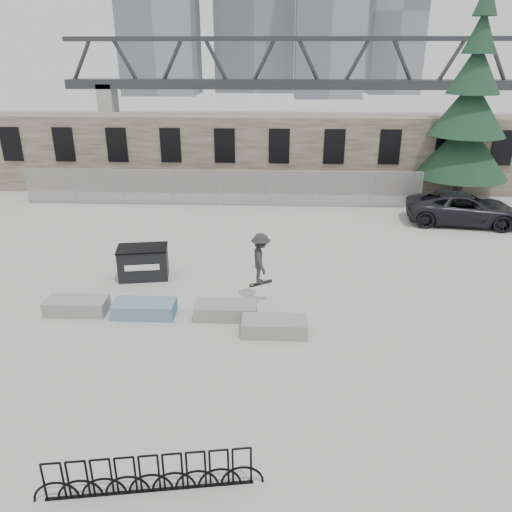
{
  "coord_description": "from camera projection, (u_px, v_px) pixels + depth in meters",
  "views": [
    {
      "loc": [
        3.13,
        -14.41,
        8.04
      ],
      "look_at": [
        2.41,
        1.95,
        1.3
      ],
      "focal_mm": 35.0,
      "sensor_mm": 36.0,
      "label": 1
    }
  ],
  "objects": [
    {
      "name": "planter_far_left",
      "position": [
        77.0,
        305.0,
        16.47
      ],
      "size": [
        2.0,
        0.9,
        0.49
      ],
      "color": "gray",
      "rests_on": "ground"
    },
    {
      "name": "planter_offset",
      "position": [
        274.0,
        326.0,
        15.24
      ],
      "size": [
        2.0,
        0.9,
        0.49
      ],
      "color": "gray",
      "rests_on": "ground"
    },
    {
      "name": "truss_bridge",
      "position": [
        331.0,
        83.0,
        65.33
      ],
      "size": [
        70.0,
        3.0,
        9.8
      ],
      "color": "#2D3033",
      "rests_on": "ground"
    },
    {
      "name": "dumpster",
      "position": [
        143.0,
        262.0,
        18.92
      ],
      "size": [
        2.02,
        1.42,
        1.22
      ],
      "rotation": [
        0.0,
        0.0,
        0.16
      ],
      "color": "black",
      "rests_on": "ground"
    },
    {
      "name": "stone_wall",
      "position": [
        227.0,
        153.0,
        30.64
      ],
      "size": [
        36.0,
        2.58,
        4.5
      ],
      "color": "brown",
      "rests_on": "ground"
    },
    {
      "name": "ground",
      "position": [
        181.0,
        313.0,
        16.5
      ],
      "size": [
        120.0,
        120.0,
        0.0
      ],
      "primitive_type": "plane",
      "color": "#AEAEA9",
      "rests_on": "ground"
    },
    {
      "name": "skateboarder",
      "position": [
        261.0,
        259.0,
        16.66
      ],
      "size": [
        0.83,
        1.23,
        1.9
      ],
      "rotation": [
        0.0,
        0.0,
        1.73
      ],
      "color": "#2A292C",
      "rests_on": "ground"
    },
    {
      "name": "bike_rack",
      "position": [
        150.0,
        474.0,
        9.67
      ],
      "size": [
        4.45,
        0.72,
        0.9
      ],
      "rotation": [
        0.0,
        0.0,
        0.15
      ],
      "color": "black",
      "rests_on": "ground"
    },
    {
      "name": "planter_center_left",
      "position": [
        144.0,
        308.0,
        16.29
      ],
      "size": [
        2.0,
        0.9,
        0.49
      ],
      "color": "#2B6282",
      "rests_on": "ground"
    },
    {
      "name": "suv",
      "position": [
        464.0,
        209.0,
        24.85
      ],
      "size": [
        5.84,
        3.29,
        1.54
      ],
      "primitive_type": "imported",
      "rotation": [
        0.0,
        0.0,
        1.43
      ],
      "color": "black",
      "rests_on": "ground"
    },
    {
      "name": "planter_center_right",
      "position": [
        226.0,
        310.0,
        16.18
      ],
      "size": [
        2.0,
        0.9,
        0.49
      ],
      "color": "gray",
      "rests_on": "ground"
    },
    {
      "name": "chainlink_fence",
      "position": [
        221.0,
        187.0,
        27.65
      ],
      "size": [
        22.06,
        0.06,
        2.02
      ],
      "color": "gray",
      "rests_on": "ground"
    },
    {
      "name": "spruce_tree",
      "position": [
        468.0,
        119.0,
        27.4
      ],
      "size": [
        5.08,
        5.08,
        11.5
      ],
      "color": "#38281E",
      "rests_on": "ground"
    }
  ]
}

